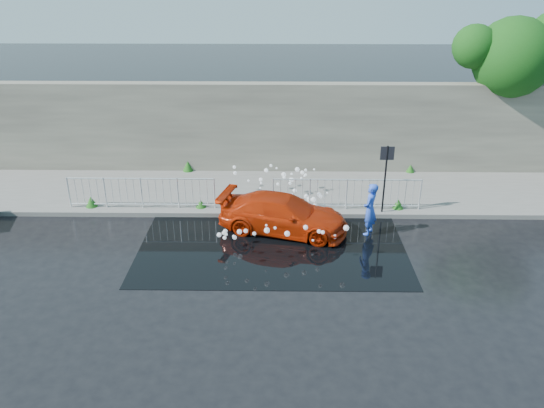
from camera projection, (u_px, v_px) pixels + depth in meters
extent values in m
plane|color=black|center=(254.00, 262.00, 15.29)|extent=(90.00, 90.00, 0.00)
cube|color=#5B5B57|center=(260.00, 191.00, 19.80)|extent=(30.00, 4.00, 0.15)
cube|color=#5B5B57|center=(258.00, 214.00, 17.98)|extent=(30.00, 0.25, 0.16)
cube|color=#544F46|center=(262.00, 127.00, 21.05)|extent=(30.00, 0.60, 3.50)
cube|color=black|center=(272.00, 245.00, 16.19)|extent=(8.00, 5.00, 0.01)
cylinder|color=black|center=(385.00, 182.00, 17.53)|extent=(0.06, 0.06, 2.50)
cube|color=black|center=(387.00, 153.00, 17.12)|extent=(0.45, 0.04, 0.45)
cylinder|color=#332114|center=(507.00, 107.00, 21.58)|extent=(0.36, 0.36, 5.00)
sphere|color=#12380D|center=(513.00, 58.00, 19.98)|extent=(3.04, 3.04, 3.04)
sphere|color=#12380D|center=(474.00, 46.00, 19.84)|extent=(1.66, 1.66, 1.66)
cylinder|color=silver|center=(69.00, 192.00, 18.13)|extent=(0.05, 0.05, 1.10)
cylinder|color=silver|center=(215.00, 193.00, 18.06)|extent=(0.05, 0.05, 1.10)
cylinder|color=silver|center=(140.00, 179.00, 17.88)|extent=(5.00, 0.04, 0.04)
cylinder|color=silver|center=(143.00, 204.00, 18.27)|extent=(5.00, 0.04, 0.04)
cylinder|color=silver|center=(273.00, 193.00, 18.04)|extent=(0.05, 0.05, 1.10)
cylinder|color=silver|center=(420.00, 194.00, 17.97)|extent=(0.05, 0.05, 1.10)
cylinder|color=silver|center=(347.00, 180.00, 17.79)|extent=(5.00, 0.04, 0.04)
cylinder|color=silver|center=(346.00, 205.00, 18.18)|extent=(5.00, 0.04, 0.04)
cone|color=#1F4A13|center=(91.00, 202.00, 18.32)|extent=(0.40, 0.40, 0.37)
cone|color=#1F4A13|center=(201.00, 204.00, 18.29)|extent=(0.36, 0.36, 0.27)
cone|color=#1F4A13|center=(293.00, 202.00, 18.22)|extent=(0.44, 0.44, 0.39)
cone|color=#1F4A13|center=(398.00, 204.00, 18.18)|extent=(0.38, 0.38, 0.34)
cone|color=#1F4A13|center=(188.00, 166.00, 21.45)|extent=(0.42, 0.42, 0.42)
cone|color=#1F4A13|center=(410.00, 168.00, 21.36)|extent=(0.34, 0.34, 0.31)
sphere|color=white|center=(277.00, 168.00, 19.59)|extent=(0.09, 0.09, 0.09)
sphere|color=white|center=(292.00, 195.00, 18.27)|extent=(0.10, 0.10, 0.10)
sphere|color=white|center=(309.00, 201.00, 18.26)|extent=(0.09, 0.09, 0.09)
sphere|color=white|center=(267.00, 199.00, 18.23)|extent=(0.07, 0.07, 0.07)
sphere|color=white|center=(248.00, 181.00, 18.89)|extent=(0.09, 0.09, 0.09)
sphere|color=white|center=(291.00, 180.00, 18.96)|extent=(0.15, 0.15, 0.15)
sphere|color=white|center=(241.00, 199.00, 18.03)|extent=(0.15, 0.15, 0.15)
sphere|color=white|center=(321.00, 196.00, 18.32)|extent=(0.12, 0.12, 0.12)
sphere|color=white|center=(327.00, 193.00, 18.32)|extent=(0.07, 0.07, 0.07)
sphere|color=white|center=(330.00, 210.00, 17.89)|extent=(0.18, 0.18, 0.18)
sphere|color=white|center=(292.00, 174.00, 19.00)|extent=(0.09, 0.09, 0.09)
sphere|color=white|center=(319.00, 195.00, 18.18)|extent=(0.15, 0.15, 0.15)
sphere|color=white|center=(292.00, 180.00, 19.01)|extent=(0.14, 0.14, 0.14)
sphere|color=white|center=(269.00, 208.00, 17.97)|extent=(0.12, 0.12, 0.12)
sphere|color=white|center=(309.00, 200.00, 18.26)|extent=(0.17, 0.17, 0.17)
sphere|color=white|center=(314.00, 169.00, 19.30)|extent=(0.08, 0.08, 0.08)
sphere|color=white|center=(233.00, 210.00, 17.95)|extent=(0.17, 0.17, 0.17)
sphere|color=white|center=(265.00, 201.00, 18.18)|extent=(0.10, 0.10, 0.10)
sphere|color=white|center=(234.00, 167.00, 19.48)|extent=(0.13, 0.13, 0.13)
sphere|color=white|center=(306.00, 196.00, 18.28)|extent=(0.16, 0.16, 0.16)
sphere|color=white|center=(304.00, 176.00, 19.01)|extent=(0.08, 0.08, 0.08)
sphere|color=white|center=(272.00, 205.00, 17.97)|extent=(0.16, 0.16, 0.16)
sphere|color=white|center=(261.00, 180.00, 18.79)|extent=(0.14, 0.14, 0.14)
sphere|color=white|center=(284.00, 175.00, 19.02)|extent=(0.17, 0.17, 0.17)
sphere|color=white|center=(271.00, 166.00, 19.42)|extent=(0.12, 0.12, 0.12)
sphere|color=white|center=(260.00, 188.00, 18.40)|extent=(0.07, 0.07, 0.07)
sphere|color=white|center=(309.00, 214.00, 17.76)|extent=(0.11, 0.11, 0.11)
sphere|color=white|center=(290.00, 183.00, 18.60)|extent=(0.11, 0.11, 0.11)
sphere|color=white|center=(284.00, 207.00, 17.94)|extent=(0.13, 0.13, 0.13)
sphere|color=white|center=(261.00, 183.00, 18.77)|extent=(0.08, 0.08, 0.08)
sphere|color=white|center=(306.00, 170.00, 19.14)|extent=(0.11, 0.11, 0.11)
sphere|color=white|center=(265.00, 198.00, 18.30)|extent=(0.11, 0.11, 0.11)
sphere|color=white|center=(313.00, 209.00, 17.96)|extent=(0.10, 0.10, 0.10)
sphere|color=white|center=(302.00, 173.00, 19.16)|extent=(0.15, 0.15, 0.15)
sphere|color=white|center=(266.00, 170.00, 19.26)|extent=(0.16, 0.16, 0.16)
sphere|color=white|center=(284.00, 178.00, 18.75)|extent=(0.11, 0.11, 0.11)
sphere|color=white|center=(265.00, 195.00, 18.21)|extent=(0.15, 0.15, 0.15)
sphere|color=white|center=(267.00, 170.00, 19.23)|extent=(0.10, 0.10, 0.10)
sphere|color=white|center=(307.00, 203.00, 18.06)|extent=(0.07, 0.07, 0.07)
sphere|color=white|center=(315.00, 206.00, 17.97)|extent=(0.15, 0.15, 0.15)
sphere|color=white|center=(297.00, 169.00, 19.33)|extent=(0.17, 0.17, 0.17)
sphere|color=white|center=(301.00, 178.00, 18.69)|extent=(0.09, 0.09, 0.09)
sphere|color=white|center=(295.00, 191.00, 18.50)|extent=(0.15, 0.15, 0.15)
sphere|color=white|center=(294.00, 205.00, 17.95)|extent=(0.14, 0.14, 0.14)
sphere|color=white|center=(306.00, 175.00, 19.11)|extent=(0.10, 0.10, 0.10)
sphere|color=white|center=(313.00, 200.00, 17.95)|extent=(0.18, 0.18, 0.18)
sphere|color=white|center=(278.00, 184.00, 18.71)|extent=(0.11, 0.11, 0.11)
sphere|color=white|center=(292.00, 213.00, 17.76)|extent=(0.15, 0.15, 0.15)
sphere|color=white|center=(274.00, 195.00, 18.11)|extent=(0.09, 0.09, 0.09)
sphere|color=white|center=(235.00, 173.00, 19.23)|extent=(0.14, 0.14, 0.14)
sphere|color=white|center=(323.00, 232.00, 14.98)|extent=(0.11, 0.11, 0.11)
sphere|color=white|center=(224.00, 233.00, 15.26)|extent=(0.11, 0.11, 0.11)
sphere|color=white|center=(313.00, 240.00, 15.92)|extent=(0.07, 0.07, 0.07)
sphere|color=white|center=(235.00, 238.00, 15.97)|extent=(0.13, 0.13, 0.13)
sphere|color=white|center=(239.00, 232.00, 16.03)|extent=(0.16, 0.16, 0.16)
sphere|color=white|center=(246.00, 231.00, 15.19)|extent=(0.13, 0.13, 0.13)
sphere|color=white|center=(226.00, 234.00, 15.77)|extent=(0.10, 0.10, 0.10)
sphere|color=white|center=(254.00, 234.00, 14.87)|extent=(0.11, 0.11, 0.11)
sphere|color=white|center=(266.00, 232.00, 15.50)|extent=(0.07, 0.07, 0.07)
sphere|color=white|center=(275.00, 228.00, 14.89)|extent=(0.08, 0.08, 0.08)
sphere|color=white|center=(319.00, 231.00, 15.57)|extent=(0.13, 0.13, 0.13)
sphere|color=white|center=(287.00, 234.00, 15.33)|extent=(0.17, 0.17, 0.17)
sphere|color=white|center=(219.00, 235.00, 14.58)|extent=(0.14, 0.14, 0.14)
sphere|color=white|center=(234.00, 236.00, 15.69)|extent=(0.09, 0.09, 0.09)
sphere|color=white|center=(346.00, 228.00, 15.08)|extent=(0.17, 0.17, 0.17)
sphere|color=white|center=(306.00, 227.00, 15.53)|extent=(0.15, 0.15, 0.15)
sphere|color=white|center=(225.00, 231.00, 15.10)|extent=(0.13, 0.13, 0.13)
sphere|color=white|center=(334.00, 237.00, 15.93)|extent=(0.16, 0.16, 0.16)
sphere|color=white|center=(225.00, 238.00, 15.51)|extent=(0.12, 0.12, 0.12)
sphere|color=white|center=(266.00, 225.00, 15.11)|extent=(0.07, 0.07, 0.07)
sphere|color=white|center=(267.00, 230.00, 15.09)|extent=(0.17, 0.17, 0.17)
imported|color=#AE2306|center=(283.00, 214.00, 16.80)|extent=(4.38, 2.65, 1.19)
imported|color=blue|center=(370.00, 209.00, 16.52)|extent=(0.64, 0.74, 1.70)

